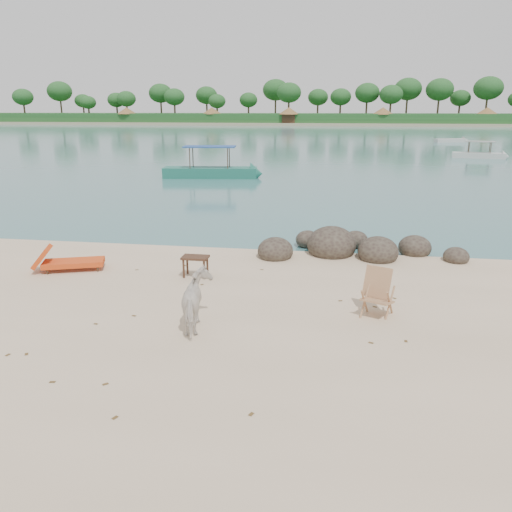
{
  "coord_description": "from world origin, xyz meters",
  "views": [
    {
      "loc": [
        2.5,
        -9.39,
        4.42
      ],
      "look_at": [
        0.74,
        2.0,
        1.0
      ],
      "focal_mm": 35.0,
      "sensor_mm": 36.0,
      "label": 1
    }
  ],
  "objects": [
    {
      "name": "lounge_chair",
      "position": [
        -4.63,
        3.09,
        0.31
      ],
      "size": [
        2.18,
        1.36,
        0.62
      ],
      "primitive_type": null,
      "rotation": [
        0.0,
        0.0,
        0.34
      ],
      "color": "#C64817",
      "rests_on": "ground"
    },
    {
      "name": "far_scenery",
      "position": [
        0.03,
        136.7,
        3.14
      ],
      "size": [
        420.0,
        18.0,
        9.5
      ],
      "color": "#1E4C1E",
      "rests_on": "ground"
    },
    {
      "name": "deck_chair",
      "position": [
        3.58,
        1.07,
        0.51
      ],
      "size": [
        0.89,
        0.92,
        1.02
      ],
      "primitive_type": null,
      "rotation": [
        0.0,
        0.0,
        -0.43
      ],
      "color": "tan",
      "rests_on": "ground"
    },
    {
      "name": "water",
      "position": [
        0.0,
        90.0,
        0.0
      ],
      "size": [
        400.0,
        400.0,
        0.0
      ],
      "primitive_type": "plane",
      "color": "#336066",
      "rests_on": "ground"
    },
    {
      "name": "dead_leaves",
      "position": [
        -0.16,
        0.1,
        0.01
      ],
      "size": [
        7.9,
        7.49,
        0.0
      ],
      "color": "brown",
      "rests_on": "ground"
    },
    {
      "name": "boat_far",
      "position": [
        18.17,
        63.79,
        0.28
      ],
      "size": [
        4.99,
        2.7,
        0.57
      ],
      "primitive_type": null,
      "rotation": [
        0.0,
        0.0,
        0.34
      ],
      "color": "beige",
      "rests_on": "water"
    },
    {
      "name": "boat_near",
      "position": [
        -5.66,
        23.33,
        1.68
      ],
      "size": [
        7.07,
        2.37,
        3.37
      ],
      "primitive_type": null,
      "rotation": [
        0.0,
        0.0,
        0.12
      ],
      "color": "#1D6554",
      "rests_on": "water"
    },
    {
      "name": "far_shore",
      "position": [
        0.0,
        170.0,
        0.0
      ],
      "size": [
        420.0,
        90.0,
        1.4
      ],
      "primitive_type": "cube",
      "color": "tan",
      "rests_on": "ground"
    },
    {
      "name": "cow",
      "position": [
        -0.13,
        -0.14,
        0.59
      ],
      "size": [
        0.94,
        1.5,
        1.18
      ],
      "primitive_type": "imported",
      "rotation": [
        0.0,
        0.0,
        3.38
      ],
      "color": "white",
      "rests_on": "ground"
    },
    {
      "name": "boulders",
      "position": [
        3.04,
        5.93,
        0.22
      ],
      "size": [
        6.32,
        2.95,
        1.15
      ],
      "rotation": [
        0.0,
        0.0,
        -0.38
      ],
      "color": "#312621",
      "rests_on": "ground"
    },
    {
      "name": "side_table",
      "position": [
        -1.07,
        3.04,
        0.28
      ],
      "size": [
        0.71,
        0.46,
        0.57
      ],
      "primitive_type": null,
      "rotation": [
        0.0,
        0.0,
        -0.01
      ],
      "color": "#372116",
      "rests_on": "ground"
    },
    {
      "name": "boat_mid",
      "position": [
        15.83,
        40.5,
        1.26
      ],
      "size": [
        5.28,
        2.03,
        2.53
      ],
      "primitive_type": null,
      "rotation": [
        0.0,
        0.0,
        -0.17
      ],
      "color": "beige",
      "rests_on": "water"
    }
  ]
}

